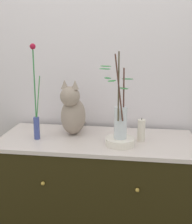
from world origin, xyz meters
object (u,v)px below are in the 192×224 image
at_px(vase_slim_green, 36,111).
at_px(vase_glass_clear, 120,118).
at_px(cat_sitting, 73,112).
at_px(candle_pillar, 141,130).
at_px(bowl_porcelain, 120,142).
at_px(sideboard, 96,200).

relative_size(vase_slim_green, vase_glass_clear, 1.17).
distance_m(cat_sitting, candle_pillar, 0.47).
relative_size(vase_slim_green, bowl_porcelain, 3.38).
relative_size(cat_sitting, bowl_porcelain, 2.12).
bearing_deg(candle_pillar, sideboard, 179.58).
height_order(cat_sitting, candle_pillar, cat_sitting).
bearing_deg(sideboard, cat_sitting, 156.75).
relative_size(cat_sitting, vase_glass_clear, 0.73).
relative_size(sideboard, vase_glass_clear, 2.43).
relative_size(cat_sitting, vase_slim_green, 0.63).
bearing_deg(cat_sitting, vase_glass_clear, -27.32).
relative_size(vase_slim_green, candle_pillar, 4.02).
relative_size(sideboard, vase_slim_green, 2.08).
height_order(cat_sitting, vase_slim_green, vase_slim_green).
bearing_deg(vase_slim_green, candle_pillar, 4.87).
xyz_separation_m(vase_slim_green, vase_glass_clear, (0.54, -0.04, -0.01)).
height_order(vase_slim_green, bowl_porcelain, vase_slim_green).
bearing_deg(vase_slim_green, vase_glass_clear, -4.08).
xyz_separation_m(sideboard, candle_pillar, (0.29, -0.00, 0.52)).
xyz_separation_m(vase_glass_clear, candle_pillar, (0.13, 0.10, -0.10)).
distance_m(bowl_porcelain, vase_glass_clear, 0.15).
height_order(sideboard, bowl_porcelain, bowl_porcelain).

